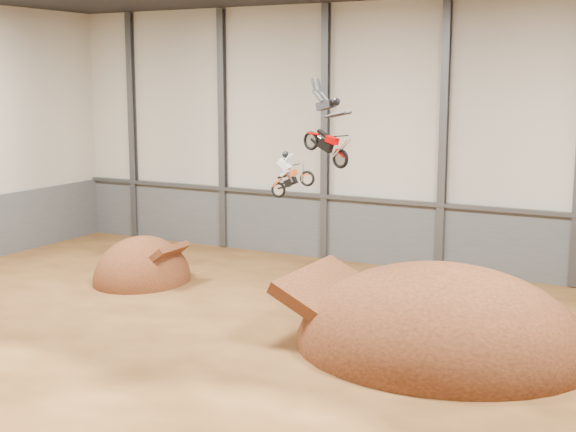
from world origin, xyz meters
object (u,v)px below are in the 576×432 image
(landing_ramp, at_px, (440,349))
(fmx_rider_b, at_px, (323,123))
(takeoff_ramp, at_px, (143,281))
(fmx_rider_a, at_px, (296,169))

(landing_ramp, xyz_separation_m, fmx_rider_b, (-4.71, -0.43, 8.33))
(takeoff_ramp, relative_size, landing_ramp, 0.48)
(fmx_rider_a, distance_m, fmx_rider_b, 4.01)
(fmx_rider_a, bearing_deg, fmx_rider_b, -48.29)
(takeoff_ramp, height_order, fmx_rider_b, fmx_rider_b)
(landing_ramp, distance_m, fmx_rider_b, 9.58)
(takeoff_ramp, distance_m, landing_ramp, 16.44)
(takeoff_ramp, bearing_deg, landing_ramp, -9.92)
(landing_ramp, bearing_deg, takeoff_ramp, 170.08)
(takeoff_ramp, height_order, landing_ramp, landing_ramp)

